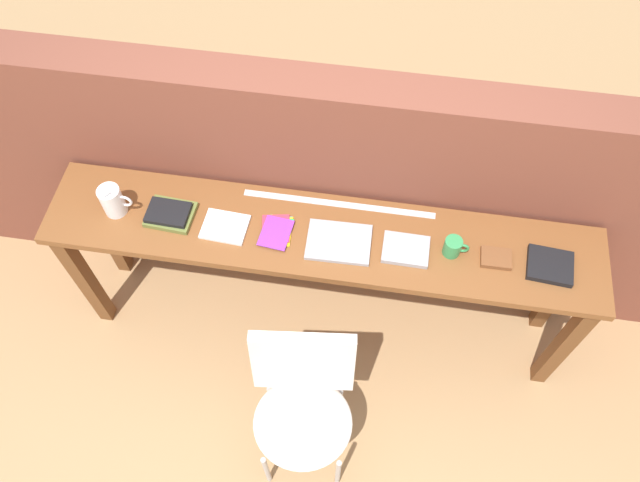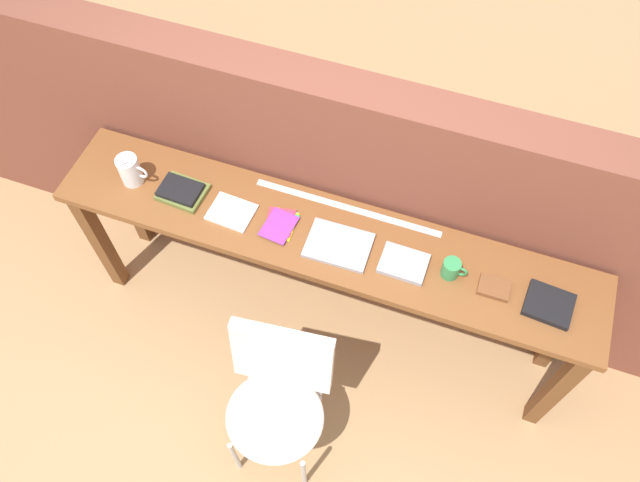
{
  "view_description": "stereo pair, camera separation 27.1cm",
  "coord_description": "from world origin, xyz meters",
  "px_view_note": "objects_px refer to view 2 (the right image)",
  "views": [
    {
      "loc": [
        0.21,
        -1.16,
        3.21
      ],
      "look_at": [
        0.0,
        0.25,
        0.9
      ],
      "focal_mm": 35.0,
      "sensor_mm": 36.0,
      "label": 1
    },
    {
      "loc": [
        0.48,
        -1.09,
        3.21
      ],
      "look_at": [
        0.0,
        0.25,
        0.9
      ],
      "focal_mm": 35.0,
      "sensor_mm": 36.0,
      "label": 2
    }
  ],
  "objects_px": {
    "pitcher_white": "(130,170)",
    "leather_journal_brown": "(494,287)",
    "pamphlet_pile_colourful": "(281,224)",
    "mug": "(451,269)",
    "book_repair_rightmost": "(549,305)",
    "book_open_centre": "(339,245)",
    "magazine_cycling": "(232,212)",
    "book_stack_leftmost": "(182,191)",
    "chair_white_moulded": "(278,396)"
  },
  "relations": [
    {
      "from": "pitcher_white",
      "to": "chair_white_moulded",
      "type": "bearing_deg",
      "value": -33.7
    },
    {
      "from": "pitcher_white",
      "to": "leather_journal_brown",
      "type": "bearing_deg",
      "value": -0.03
    },
    {
      "from": "magazine_cycling",
      "to": "leather_journal_brown",
      "type": "height_order",
      "value": "leather_journal_brown"
    },
    {
      "from": "pitcher_white",
      "to": "pamphlet_pile_colourful",
      "type": "distance_m",
      "value": 0.74
    },
    {
      "from": "book_stack_leftmost",
      "to": "magazine_cycling",
      "type": "distance_m",
      "value": 0.26
    },
    {
      "from": "book_stack_leftmost",
      "to": "book_open_centre",
      "type": "bearing_deg",
      "value": -1.97
    },
    {
      "from": "chair_white_moulded",
      "to": "magazine_cycling",
      "type": "bearing_deg",
      "value": 125.89
    },
    {
      "from": "magazine_cycling",
      "to": "pamphlet_pile_colourful",
      "type": "bearing_deg",
      "value": 6.72
    },
    {
      "from": "leather_journal_brown",
      "to": "book_open_centre",
      "type": "bearing_deg",
      "value": -178.85
    },
    {
      "from": "pitcher_white",
      "to": "book_repair_rightmost",
      "type": "relative_size",
      "value": 0.96
    },
    {
      "from": "chair_white_moulded",
      "to": "book_repair_rightmost",
      "type": "distance_m",
      "value": 1.21
    },
    {
      "from": "pamphlet_pile_colourful",
      "to": "book_open_centre",
      "type": "bearing_deg",
      "value": -3.84
    },
    {
      "from": "pamphlet_pile_colourful",
      "to": "book_repair_rightmost",
      "type": "bearing_deg",
      "value": -0.12
    },
    {
      "from": "pitcher_white",
      "to": "book_open_centre",
      "type": "bearing_deg",
      "value": -1.22
    },
    {
      "from": "leather_journal_brown",
      "to": "pamphlet_pile_colourful",
      "type": "bearing_deg",
      "value": 179.53
    },
    {
      "from": "pitcher_white",
      "to": "book_stack_leftmost",
      "type": "distance_m",
      "value": 0.25
    },
    {
      "from": "pitcher_white",
      "to": "magazine_cycling",
      "type": "bearing_deg",
      "value": -1.91
    },
    {
      "from": "book_stack_leftmost",
      "to": "magazine_cycling",
      "type": "height_order",
      "value": "book_stack_leftmost"
    },
    {
      "from": "mug",
      "to": "book_repair_rightmost",
      "type": "relative_size",
      "value": 0.57
    },
    {
      "from": "book_open_centre",
      "to": "book_stack_leftmost",
      "type": "bearing_deg",
      "value": 176.66
    },
    {
      "from": "pitcher_white",
      "to": "leather_journal_brown",
      "type": "distance_m",
      "value": 1.7
    },
    {
      "from": "mug",
      "to": "leather_journal_brown",
      "type": "distance_m",
      "value": 0.19
    },
    {
      "from": "chair_white_moulded",
      "to": "magazine_cycling",
      "type": "relative_size",
      "value": 4.51
    },
    {
      "from": "magazine_cycling",
      "to": "pitcher_white",
      "type": "bearing_deg",
      "value": -178.56
    },
    {
      "from": "book_open_centre",
      "to": "book_repair_rightmost",
      "type": "distance_m",
      "value": 0.91
    },
    {
      "from": "pamphlet_pile_colourful",
      "to": "mug",
      "type": "distance_m",
      "value": 0.77
    },
    {
      "from": "pitcher_white",
      "to": "magazine_cycling",
      "type": "height_order",
      "value": "pitcher_white"
    },
    {
      "from": "mug",
      "to": "book_repair_rightmost",
      "type": "xyz_separation_m",
      "value": [
        0.42,
        -0.01,
        -0.03
      ]
    },
    {
      "from": "chair_white_moulded",
      "to": "pamphlet_pile_colourful",
      "type": "height_order",
      "value": "pamphlet_pile_colourful"
    },
    {
      "from": "mug",
      "to": "leather_journal_brown",
      "type": "bearing_deg",
      "value": -2.34
    },
    {
      "from": "mug",
      "to": "leather_journal_brown",
      "type": "height_order",
      "value": "mug"
    },
    {
      "from": "chair_white_moulded",
      "to": "pamphlet_pile_colourful",
      "type": "distance_m",
      "value": 0.76
    },
    {
      "from": "book_stack_leftmost",
      "to": "book_repair_rightmost",
      "type": "bearing_deg",
      "value": -0.35
    },
    {
      "from": "pamphlet_pile_colourful",
      "to": "mug",
      "type": "xyz_separation_m",
      "value": [
        0.77,
        0.01,
        0.04
      ]
    },
    {
      "from": "mug",
      "to": "leather_journal_brown",
      "type": "relative_size",
      "value": 0.85
    },
    {
      "from": "mug",
      "to": "book_repair_rightmost",
      "type": "height_order",
      "value": "mug"
    },
    {
      "from": "chair_white_moulded",
      "to": "book_stack_leftmost",
      "type": "distance_m",
      "value": 1.02
    },
    {
      "from": "magazine_cycling",
      "to": "mug",
      "type": "height_order",
      "value": "mug"
    },
    {
      "from": "pamphlet_pile_colourful",
      "to": "book_repair_rightmost",
      "type": "relative_size",
      "value": 1.02
    },
    {
      "from": "chair_white_moulded",
      "to": "book_open_centre",
      "type": "bearing_deg",
      "value": 84.02
    },
    {
      "from": "book_stack_leftmost",
      "to": "book_repair_rightmost",
      "type": "relative_size",
      "value": 1.13
    },
    {
      "from": "magazine_cycling",
      "to": "leather_journal_brown",
      "type": "bearing_deg",
      "value": 4.11
    },
    {
      "from": "chair_white_moulded",
      "to": "leather_journal_brown",
      "type": "xyz_separation_m",
      "value": [
        0.74,
        0.63,
        0.37
      ]
    },
    {
      "from": "book_stack_leftmost",
      "to": "pamphlet_pile_colourful",
      "type": "distance_m",
      "value": 0.49
    },
    {
      "from": "book_open_centre",
      "to": "mug",
      "type": "bearing_deg",
      "value": 1.95
    },
    {
      "from": "book_stack_leftmost",
      "to": "magazine_cycling",
      "type": "xyz_separation_m",
      "value": [
        0.26,
        -0.02,
        -0.01
      ]
    },
    {
      "from": "book_stack_leftmost",
      "to": "pitcher_white",
      "type": "bearing_deg",
      "value": -178.87
    },
    {
      "from": "chair_white_moulded",
      "to": "leather_journal_brown",
      "type": "height_order",
      "value": "leather_journal_brown"
    },
    {
      "from": "mug",
      "to": "book_repair_rightmost",
      "type": "distance_m",
      "value": 0.42
    },
    {
      "from": "pamphlet_pile_colourful",
      "to": "book_open_centre",
      "type": "xyz_separation_m",
      "value": [
        0.28,
        -0.02,
        0.0
      ]
    }
  ]
}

